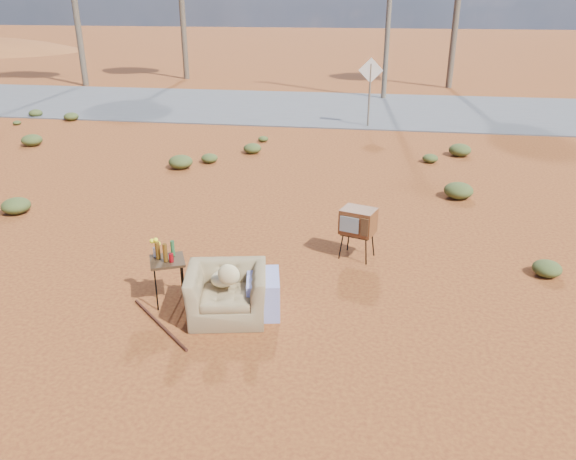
# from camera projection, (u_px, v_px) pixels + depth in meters

# --- Properties ---
(ground) EXTENTS (140.00, 140.00, 0.00)m
(ground) POSITION_uv_depth(u_px,v_px,m) (235.00, 312.00, 7.70)
(ground) COLOR #96501E
(ground) RESTS_ON ground
(highway) EXTENTS (140.00, 7.00, 0.04)m
(highway) POSITION_uv_depth(u_px,v_px,m) (330.00, 108.00, 21.34)
(highway) COLOR #565659
(highway) RESTS_ON ground
(armchair) EXTENTS (1.31, 1.00, 0.91)m
(armchair) POSITION_uv_depth(u_px,v_px,m) (234.00, 287.00, 7.48)
(armchair) COLOR olive
(armchair) RESTS_ON ground
(tv_unit) EXTENTS (0.63, 0.57, 0.85)m
(tv_unit) POSITION_uv_depth(u_px,v_px,m) (358.00, 222.00, 9.05)
(tv_unit) COLOR black
(tv_unit) RESTS_ON ground
(side_table) EXTENTS (0.61, 0.61, 0.94)m
(side_table) POSITION_uv_depth(u_px,v_px,m) (164.00, 258.00, 7.70)
(side_table) COLOR #352413
(side_table) RESTS_ON ground
(rusty_bar) EXTENTS (1.12, 1.07, 0.04)m
(rusty_bar) POSITION_uv_depth(u_px,v_px,m) (160.00, 324.00, 7.38)
(rusty_bar) COLOR #481E13
(rusty_bar) RESTS_ON ground
(road_sign) EXTENTS (0.78, 0.06, 2.19)m
(road_sign) POSITION_uv_depth(u_px,v_px,m) (370.00, 80.00, 17.82)
(road_sign) COLOR brown
(road_sign) RESTS_ON ground
(scrub_patch) EXTENTS (17.49, 8.07, 0.33)m
(scrub_patch) POSITION_uv_depth(u_px,v_px,m) (247.00, 195.00, 11.77)
(scrub_patch) COLOR #3E4B21
(scrub_patch) RESTS_ON ground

